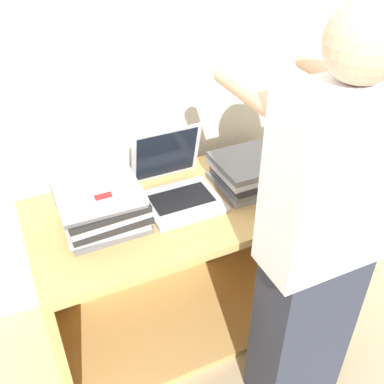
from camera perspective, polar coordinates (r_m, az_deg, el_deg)
ground_plane at (r=2.19m, az=2.54°, el=-21.37°), size 12.00×12.00×0.00m
wall_back at (r=1.96m, az=-6.49°, el=16.50°), size 8.00×0.05×2.40m
cart at (r=2.13m, az=-1.87°, el=-8.21°), size 1.25×0.61×0.72m
laptop_open at (r=1.85m, az=-1.92°, el=0.80°), size 0.30×0.34×0.28m
laptop_stack_left at (r=1.71m, az=-11.42°, el=-1.82°), size 0.32×0.29×0.18m
laptop_stack_right at (r=1.94m, az=7.67°, el=2.59°), size 0.32×0.28×0.13m
person at (r=1.57m, az=15.62°, el=-7.10°), size 0.40×0.53×1.60m
inventory_tag at (r=1.60m, az=-11.21°, el=-0.51°), size 0.06×0.02×0.01m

